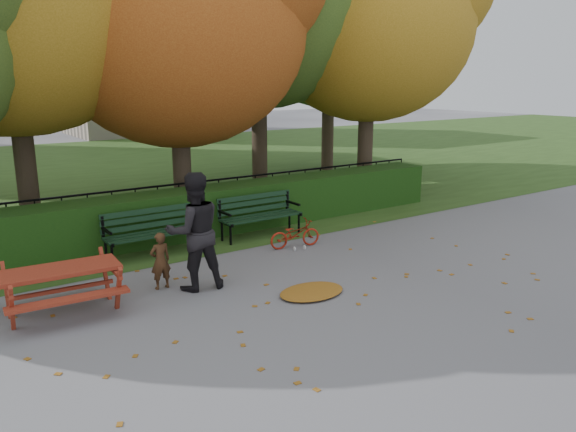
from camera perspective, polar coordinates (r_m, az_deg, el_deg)
ground at (r=8.60m, az=3.94°, el=-8.63°), size 90.00×90.00×0.00m
grass_strip at (r=21.05m, az=-20.62°, el=3.93°), size 90.00×90.00×0.00m
building_right at (r=36.68m, az=-14.59°, el=17.59°), size 9.00×6.00×12.00m
hedge at (r=12.12m, az=-9.41°, el=0.34°), size 13.00×0.90×1.00m
iron_fence at (r=12.83m, az=-10.96°, el=1.18°), size 14.00×0.04×1.02m
tree_c at (r=13.57m, az=-9.62°, el=20.13°), size 6.30×6.00×8.00m
tree_e at (r=16.71m, az=9.72°, el=19.78°), size 6.09×5.80×8.16m
tree_g at (r=20.90m, az=5.44°, el=19.45°), size 6.30×6.00×8.55m
bench_left at (r=10.91m, az=-13.75°, el=-1.26°), size 1.80×0.57×0.88m
bench_right at (r=11.94m, az=-2.98°, el=0.40°), size 1.80×0.57×0.88m
picnic_table at (r=8.61m, az=-22.04°, el=-5.87°), size 1.67×1.38×0.77m
leaf_pile at (r=8.86m, az=2.42°, el=-7.67°), size 1.28×1.06×0.08m
leaf_scatter at (r=8.82m, az=2.71°, el=-8.00°), size 9.00×5.70×0.01m
child at (r=9.16m, az=-12.84°, el=-4.45°), size 0.35×0.23×0.93m
adult at (r=8.93m, az=-9.50°, el=-1.57°), size 1.01×0.84×1.89m
bicycle at (r=11.15m, az=0.70°, el=-1.83°), size 1.11×0.55×0.56m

